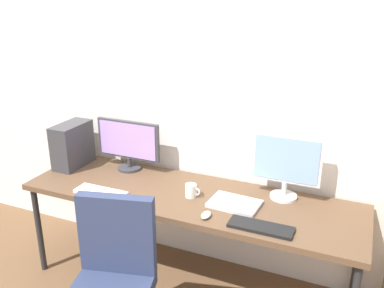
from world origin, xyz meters
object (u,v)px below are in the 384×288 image
at_px(keyboard_left, 101,192).
at_px(computer_mouse, 206,215).
at_px(monitor_left, 128,143).
at_px(keyboard_right, 261,227).
at_px(desk, 189,201).
at_px(pc_tower, 72,145).
at_px(laptop_closed, 234,204).
at_px(monitor_right, 286,164).
at_px(coffee_mug, 191,191).

height_order(keyboard_left, computer_mouse, computer_mouse).
distance_m(monitor_left, keyboard_right, 1.26).
relative_size(monitor_left, keyboard_left, 1.41).
bearing_deg(desk, keyboard_right, -22.33).
relative_size(monitor_left, keyboard_right, 1.37).
relative_size(pc_tower, laptop_closed, 1.08).
distance_m(desk, monitor_left, 0.69).
bearing_deg(keyboard_right, pc_tower, 168.37).
xyz_separation_m(monitor_right, coffee_mug, (-0.57, -0.24, -0.20)).
bearing_deg(laptop_closed, coffee_mug, -176.30).
height_order(monitor_right, keyboard_left, monitor_right).
distance_m(laptop_closed, coffee_mug, 0.31).
distance_m(keyboard_right, computer_mouse, 0.34).
distance_m(monitor_left, coffee_mug, 0.69).
bearing_deg(laptop_closed, desk, 179.45).
bearing_deg(pc_tower, laptop_closed, -5.14).
xyz_separation_m(desk, monitor_right, (0.60, 0.21, 0.30)).
relative_size(keyboard_right, computer_mouse, 3.95).
bearing_deg(monitor_left, keyboard_right, -20.87).
distance_m(monitor_right, pc_tower, 1.65).
xyz_separation_m(pc_tower, computer_mouse, (1.26, -0.34, -0.16)).
distance_m(desk, laptop_closed, 0.34).
height_order(pc_tower, keyboard_left, pc_tower).
distance_m(monitor_right, laptop_closed, 0.43).
height_order(keyboard_right, coffee_mug, coffee_mug).
relative_size(computer_mouse, laptop_closed, 0.30).
bearing_deg(monitor_left, keyboard_left, -84.83).
bearing_deg(computer_mouse, monitor_right, 49.83).
bearing_deg(monitor_right, coffee_mug, -157.55).
bearing_deg(coffee_mug, pc_tower, 173.36).
relative_size(desk, pc_tower, 6.76).
relative_size(monitor_left, coffee_mug, 4.91).
distance_m(monitor_right, coffee_mug, 0.65).
height_order(desk, pc_tower, pc_tower).
distance_m(keyboard_left, computer_mouse, 0.78).
bearing_deg(coffee_mug, computer_mouse, -48.03).
xyz_separation_m(keyboard_right, coffee_mug, (-0.53, 0.21, 0.04)).
xyz_separation_m(monitor_left, monitor_right, (1.20, -0.00, 0.03)).
distance_m(monitor_left, keyboard_left, 0.49).
height_order(monitor_left, coffee_mug, monitor_left).
bearing_deg(monitor_right, laptop_closed, -138.67).
distance_m(keyboard_right, laptop_closed, 0.31).
relative_size(monitor_right, keyboard_right, 1.19).
height_order(monitor_right, keyboard_right, monitor_right).
xyz_separation_m(keyboard_left, laptop_closed, (0.89, 0.21, 0.00)).
relative_size(monitor_right, laptop_closed, 1.41).
bearing_deg(coffee_mug, keyboard_left, -160.70).
bearing_deg(monitor_left, desk, -19.48).
bearing_deg(keyboard_right, computer_mouse, -178.54).
height_order(monitor_left, pc_tower, monitor_left).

